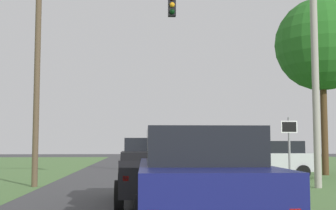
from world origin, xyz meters
TOP-DOWN VIEW (x-y plane):
  - red_suv_near at (0.86, 5.15)m, footprint 2.26×5.01m
  - pickup_truck_lead at (0.29, 10.63)m, footprint 2.29×4.91m
  - traffic_light at (-2.93, 16.03)m, footprint 6.25×0.40m
  - keep_moving_sign at (5.23, 13.55)m, footprint 0.60×0.09m
  - oak_tree_right at (9.92, 21.77)m, footprint 5.17×5.17m
  - crossing_suv_far at (6.36, 20.08)m, footprint 4.60×2.21m
  - utility_pole_right at (6.79, 14.91)m, footprint 0.28×0.28m

SIDE VIEW (x-z plane):
  - crossing_suv_far at x=6.36m, z-range 0.04..1.89m
  - pickup_truck_lead at x=0.29m, z-range 0.04..1.93m
  - red_suv_near at x=0.86m, z-range 0.05..2.06m
  - keep_moving_sign at x=5.23m, z-range 0.37..3.05m
  - utility_pole_right at x=6.79m, z-range 0.00..10.15m
  - traffic_light at x=-2.93m, z-range 1.23..9.87m
  - oak_tree_right at x=9.92m, z-range 2.30..12.12m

